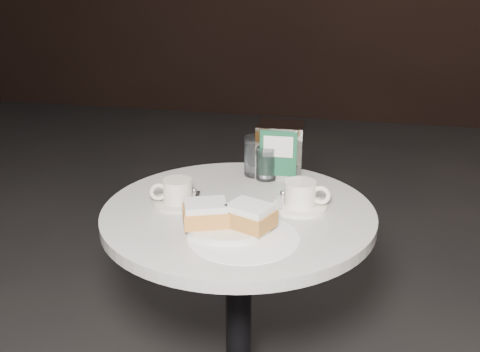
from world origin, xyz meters
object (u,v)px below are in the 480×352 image
beignet_plate (228,218)px  coffee_cup_left (177,194)px  cafe_table (238,277)px  water_glass_right (266,163)px  coffee_cup_right (301,197)px  napkin_dispenser (280,149)px  water_glass_left (256,157)px

beignet_plate → coffee_cup_left: (-0.16, 0.11, 0.00)m
cafe_table → water_glass_right: bearing=81.7°
cafe_table → beignet_plate: 0.25m
cafe_table → water_glass_right: water_glass_right is taller
coffee_cup_right → napkin_dispenser: (-0.09, 0.23, 0.05)m
beignet_plate → napkin_dispenser: napkin_dispenser is taller
coffee_cup_left → napkin_dispenser: size_ratio=1.12×
water_glass_right → napkin_dispenser: bearing=52.0°
cafe_table → napkin_dispenser: napkin_dispenser is taller
water_glass_left → napkin_dispenser: (0.07, 0.02, 0.02)m
napkin_dispenser → coffee_cup_left: bearing=-132.6°
cafe_table → water_glass_left: bearing=90.3°
cafe_table → beignet_plate: beignet_plate is taller
water_glass_right → beignet_plate: bearing=-95.9°
coffee_cup_left → coffee_cup_right: 0.32m
beignet_plate → coffee_cup_right: 0.22m
coffee_cup_right → napkin_dispenser: 0.25m
cafe_table → coffee_cup_right: bearing=16.0°
cafe_table → coffee_cup_left: (-0.16, 0.00, 0.23)m
water_glass_left → water_glass_right: 0.04m
coffee_cup_left → water_glass_left: water_glass_left is taller
beignet_plate → water_glass_right: water_glass_right is taller
beignet_plate → water_glass_left: water_glass_left is taller
water_glass_left → napkin_dispenser: napkin_dispenser is taller
coffee_cup_left → napkin_dispenser: napkin_dispenser is taller
water_glass_left → coffee_cup_left: bearing=-122.9°
cafe_table → water_glass_right: size_ratio=7.57×
coffee_cup_right → water_glass_left: (-0.15, 0.21, 0.02)m
cafe_table → beignet_plate: (-0.00, -0.11, 0.23)m
beignet_plate → cafe_table: bearing=89.0°
cafe_table → water_glass_left: 0.36m
beignet_plate → water_glass_left: size_ratio=2.04×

